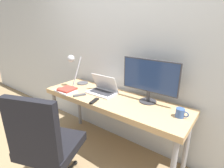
# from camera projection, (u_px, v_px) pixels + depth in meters

# --- Properties ---
(ground_plane) EXTENTS (12.00, 12.00, 0.00)m
(ground_plane) POSITION_uv_depth(u_px,v_px,m) (98.00, 164.00, 2.04)
(ground_plane) COLOR #937A56
(wall_back) EXTENTS (8.00, 0.05, 2.60)m
(wall_back) POSITION_uv_depth(u_px,v_px,m) (129.00, 46.00, 2.09)
(wall_back) COLOR silver
(wall_back) RESTS_ON ground_plane
(desk) EXTENTS (1.76, 0.56, 0.75)m
(desk) POSITION_uv_depth(u_px,v_px,m) (112.00, 103.00, 2.03)
(desk) COLOR tan
(desk) RESTS_ON ground_plane
(laptop) EXTENTS (0.35, 0.23, 0.23)m
(laptop) POSITION_uv_depth(u_px,v_px,m) (103.00, 89.00, 2.13)
(laptop) COLOR silver
(laptop) RESTS_ON desk
(monitor) EXTENTS (0.62, 0.18, 0.47)m
(monitor) POSITION_uv_depth(u_px,v_px,m) (150.00, 78.00, 1.82)
(monitor) COLOR #333338
(monitor) RESTS_ON desk
(desk_lamp) EXTENTS (0.16, 0.30, 0.43)m
(desk_lamp) POSITION_uv_depth(u_px,v_px,m) (75.00, 68.00, 2.32)
(desk_lamp) COLOR #4C4C51
(desk_lamp) RESTS_ON desk
(office_chair) EXTENTS (0.65, 0.64, 1.03)m
(office_chair) POSITION_uv_depth(u_px,v_px,m) (44.00, 141.00, 1.56)
(office_chair) COLOR black
(office_chair) RESTS_ON ground_plane
(book_stack) EXTENTS (0.27, 0.22, 0.04)m
(book_stack) POSITION_uv_depth(u_px,v_px,m) (67.00, 90.00, 2.19)
(book_stack) COLOR silver
(book_stack) RESTS_ON desk
(tv_remote) EXTENTS (0.10, 0.15, 0.02)m
(tv_remote) POSITION_uv_depth(u_px,v_px,m) (80.00, 95.00, 2.06)
(tv_remote) COLOR #4C4C51
(tv_remote) RESTS_ON desk
(media_remote) EXTENTS (0.07, 0.15, 0.02)m
(media_remote) POSITION_uv_depth(u_px,v_px,m) (94.00, 101.00, 1.90)
(media_remote) COLOR black
(media_remote) RESTS_ON desk
(mug) EXTENTS (0.12, 0.08, 0.08)m
(mug) POSITION_uv_depth(u_px,v_px,m) (180.00, 113.00, 1.58)
(mug) COLOR #385693
(mug) RESTS_ON desk
(game_controller) EXTENTS (0.15, 0.10, 0.04)m
(game_controller) POSITION_uv_depth(u_px,v_px,m) (62.00, 89.00, 2.21)
(game_controller) COLOR black
(game_controller) RESTS_ON desk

